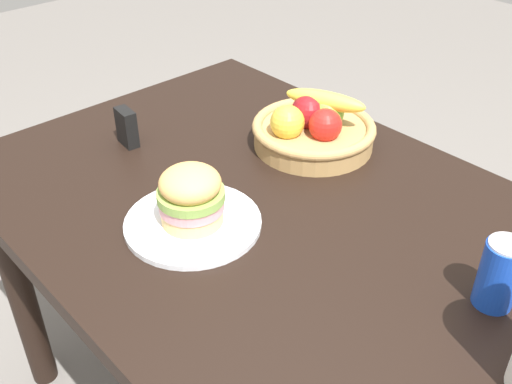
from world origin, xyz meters
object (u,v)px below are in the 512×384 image
(plate, at_px, (193,223))
(sandwich, at_px, (191,196))
(fruit_basket, at_px, (314,128))
(soda_can, at_px, (499,274))
(napkin_holder, at_px, (127,127))

(plate, xyz_separation_m, sandwich, (-0.00, 0.00, 0.07))
(sandwich, height_order, fruit_basket, fruit_basket)
(plate, distance_m, soda_can, 0.56)
(plate, xyz_separation_m, soda_can, (0.50, 0.24, 0.06))
(soda_can, bearing_deg, napkin_holder, -169.47)
(sandwich, relative_size, napkin_holder, 1.45)
(plate, height_order, sandwich, sandwich)
(sandwich, xyz_separation_m, fruit_basket, (-0.06, 0.40, -0.02))
(soda_can, xyz_separation_m, napkin_holder, (-0.86, -0.16, -0.02))
(napkin_holder, bearing_deg, fruit_basket, 52.89)
(sandwich, distance_m, soda_can, 0.56)
(soda_can, bearing_deg, fruit_basket, 164.03)
(sandwich, bearing_deg, napkin_holder, 167.29)
(sandwich, xyz_separation_m, napkin_holder, (-0.36, 0.08, -0.03))
(fruit_basket, xyz_separation_m, napkin_holder, (-0.30, -0.32, -0.00))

